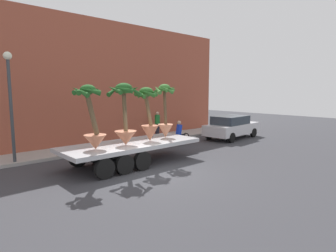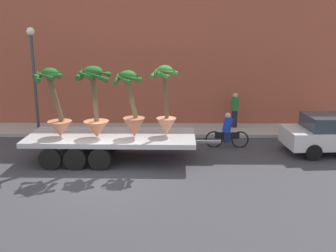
{
  "view_description": "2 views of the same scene",
  "coord_description": "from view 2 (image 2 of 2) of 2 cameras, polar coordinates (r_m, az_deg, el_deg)",
  "views": [
    {
      "loc": [
        -7.29,
        -8.51,
        3.36
      ],
      "look_at": [
        2.37,
        1.95,
        1.54
      ],
      "focal_mm": 30.42,
      "sensor_mm": 36.0,
      "label": 1
    },
    {
      "loc": [
        2.42,
        -12.6,
        5.03
      ],
      "look_at": [
        2.24,
        2.36,
        1.23
      ],
      "focal_mm": 42.15,
      "sensor_mm": 36.0,
      "label": 2
    }
  ],
  "objects": [
    {
      "name": "potted_palm_rear",
      "position": [
        14.8,
        -0.36,
        3.46
      ],
      "size": [
        1.08,
        1.08,
        2.66
      ],
      "color": "tan",
      "rests_on": "flatbed_trailer"
    },
    {
      "name": "flatbed_trailer",
      "position": [
        15.33,
        -9.08,
        -2.02
      ],
      "size": [
        7.39,
        2.57,
        0.98
      ],
      "color": "#B7BABF",
      "rests_on": "ground"
    },
    {
      "name": "ground_plane",
      "position": [
        13.78,
        -9.57,
        -7.36
      ],
      "size": [
        60.0,
        60.0,
        0.0
      ],
      "primitive_type": "plane",
      "color": "#38383D"
    },
    {
      "name": "street_lamp",
      "position": [
        19.07,
        -18.88,
        8.09
      ],
      "size": [
        0.36,
        0.36,
        4.83
      ],
      "color": "#383D42",
      "rests_on": "sidewalk"
    },
    {
      "name": "potted_palm_middle",
      "position": [
        14.77,
        -10.55,
        3.16
      ],
      "size": [
        1.35,
        1.45,
        2.66
      ],
      "color": "#C17251",
      "rests_on": "flatbed_trailer"
    },
    {
      "name": "building_facade",
      "position": [
        20.58,
        -6.19,
        10.77
      ],
      "size": [
        24.0,
        1.2,
        7.6
      ],
      "primitive_type": "cube",
      "color": "#9E4C38",
      "rests_on": "ground"
    },
    {
      "name": "pedestrian_near_gate",
      "position": [
        19.66,
        9.63,
        2.36
      ],
      "size": [
        0.36,
        0.36,
        1.71
      ],
      "color": "black",
      "rests_on": "sidewalk"
    },
    {
      "name": "potted_palm_extra",
      "position": [
        14.66,
        -5.3,
        2.75
      ],
      "size": [
        1.15,
        1.13,
        2.5
      ],
      "color": "#B26647",
      "rests_on": "flatbed_trailer"
    },
    {
      "name": "cyclist",
      "position": [
        16.87,
        8.57,
        -0.88
      ],
      "size": [
        1.84,
        0.35,
        1.54
      ],
      "color": "black",
      "rests_on": "ground"
    },
    {
      "name": "sidewalk",
      "position": [
        19.49,
        -6.48,
        -0.55
      ],
      "size": [
        24.0,
        2.2,
        0.15
      ],
      "primitive_type": "cube",
      "color": "#A39E99",
      "rests_on": "ground"
    },
    {
      "name": "potted_palm_front",
      "position": [
        15.24,
        -15.98,
        2.82
      ],
      "size": [
        1.32,
        1.16,
        2.58
      ],
      "color": "#C17251",
      "rests_on": "flatbed_trailer"
    }
  ]
}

